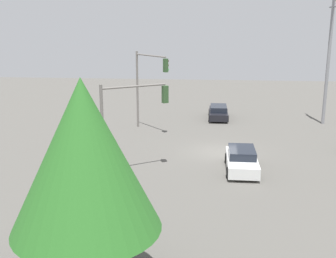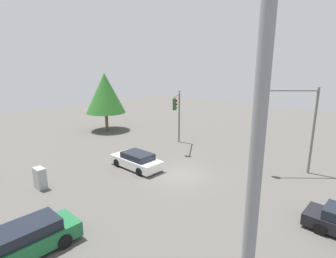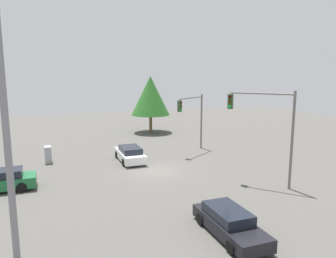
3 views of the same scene
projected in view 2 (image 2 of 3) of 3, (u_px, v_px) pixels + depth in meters
ground_plane at (180, 175)px, 20.02m from camera, size 80.00×80.00×0.00m
sedan_green at (23, 241)px, 11.35m from camera, size 1.89×4.80×1.42m
sedan_white at (136, 160)px, 21.22m from camera, size 4.52×1.96×1.34m
traffic_signal_main at (177, 109)px, 26.19m from camera, size 2.60×3.69×5.60m
traffic_signal_cross at (292, 115)px, 19.36m from camera, size 3.54×3.15×6.62m
utility_pole_tall at (256, 161)px, 5.16m from camera, size 2.20×0.28×11.89m
electrical_cabinet at (40, 178)px, 17.68m from camera, size 0.94×0.57×1.45m
tree_corner at (105, 93)px, 33.00m from camera, size 4.96×4.96×7.33m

